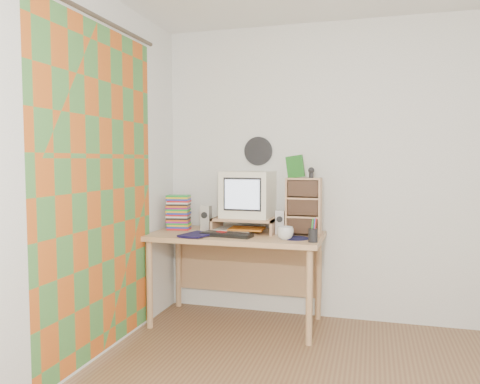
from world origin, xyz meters
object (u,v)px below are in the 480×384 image
Objects in this scene: desk at (238,248)px; cd_rack at (304,206)px; crt_monitor at (247,194)px; diary at (187,232)px; keyboard at (227,235)px; dvd_stack at (179,214)px; mug at (285,233)px.

cd_rack reaches higher than desk.
diary is at bearing -138.98° from crt_monitor.
keyboard is 0.33m from diary.
dvd_stack is (-0.52, 0.25, 0.12)m from keyboard.
dvd_stack reaches higher than mug.
mug is (0.39, -0.32, -0.26)m from crt_monitor.
desk is at bearing 48.14° from diary.
diary is (-0.80, -0.01, -0.02)m from mug.
cd_rack reaches higher than mug.
dvd_stack is 1.03m from mug.
mug is at bearing 4.95° from keyboard.
mug is (0.47, -0.02, 0.04)m from keyboard.
cd_rack is 0.96m from diary.
crt_monitor is at bearing 81.64° from keyboard.
mug is (0.44, -0.24, 0.18)m from desk.
cd_rack is at bearing 30.23° from diary.
diary is (-0.90, -0.27, -0.21)m from cd_rack.
mug is (0.99, -0.27, -0.09)m from dvd_stack.
diary is (-0.36, -0.25, 0.16)m from desk.
diary is (0.19, -0.28, -0.11)m from dvd_stack.
cd_rack is (0.57, 0.24, 0.22)m from keyboard.
cd_rack reaches higher than diary.
dvd_stack is at bearing -173.23° from crt_monitor.
mug is at bearing -38.32° from crt_monitor.
keyboard is 0.47m from mug.
cd_rack is 3.66× the size of mug.
diary reaches higher than desk.
mug is at bearing -24.75° from dvd_stack.
keyboard is at bearing -156.77° from cd_rack.
desk is 5.69× the size of diary.
dvd_stack is at bearing 176.48° from desk.
mug is at bearing -28.39° from desk.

